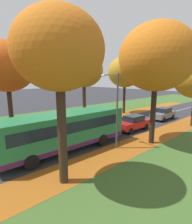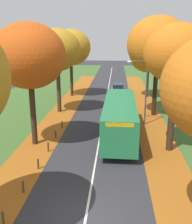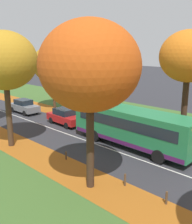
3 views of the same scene
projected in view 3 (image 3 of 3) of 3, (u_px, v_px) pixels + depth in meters
name	position (u px, v px, depth m)	size (l,w,h in m)	color
leaf_litter_left	(40.00, 157.00, 18.76)	(2.80, 60.00, 0.00)	#9E5619
grass_verge_right	(107.00, 111.00, 32.40)	(12.00, 90.00, 0.01)	#3D6028
leaf_litter_right	(121.00, 129.00, 25.14)	(2.80, 60.00, 0.00)	#9E5619
road_centre_line	(45.00, 126.00, 26.02)	(0.12, 80.00, 0.01)	silver
tree_left_near	(90.00, 67.00, 13.18)	(5.22, 5.22, 9.06)	#382619
tree_left_mid	(4.00, 61.00, 19.30)	(4.86, 4.86, 8.86)	#422D1E
tree_right_near	(189.00, 57.00, 19.94)	(4.43, 4.43, 8.96)	#382619
tree_right_mid	(103.00, 51.00, 25.91)	(6.10, 6.10, 10.03)	black
tree_right_far	(53.00, 64.00, 32.31)	(5.06, 5.06, 7.89)	#422D1E
bollard_third	(166.00, 198.00, 12.99)	(0.12, 0.12, 0.69)	#4C3823
bollard_fourth	(125.00, 180.00, 14.73)	(0.12, 0.12, 0.73)	#4C3823
bollard_fifth	(92.00, 167.00, 16.46)	(0.12, 0.12, 0.66)	#4C3823
bollard_sixth	(66.00, 155.00, 18.23)	(0.12, 0.12, 0.60)	#4C3823
streetlamp_right	(117.00, 92.00, 23.48)	(1.89, 0.28, 6.00)	#47474C
bus	(132.00, 126.00, 20.30)	(2.77, 10.43, 2.98)	#237A47
car_red_lead	(65.00, 117.00, 26.42)	(1.92, 4.27, 1.62)	#B21919
car_grey_following	(24.00, 106.00, 31.13)	(1.84, 4.23, 1.62)	slate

